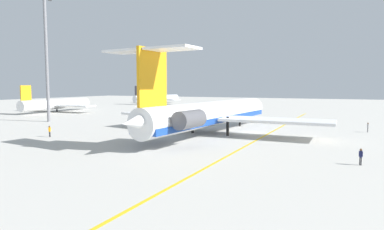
{
  "coord_description": "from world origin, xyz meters",
  "views": [
    {
      "loc": [
        -55.84,
        -15.06,
        8.13
      ],
      "look_at": [
        -3.36,
        9.65,
        3.02
      ],
      "focal_mm": 30.96,
      "sensor_mm": 36.0,
      "label": 1
    }
  ],
  "objects_px": {
    "ground_crew_portside": "(361,155)",
    "airliner_mid_right": "(59,104)",
    "safety_cone_nose": "(199,117)",
    "light_mast": "(46,54)",
    "ground_crew_near_nose": "(368,126)",
    "main_jetliner": "(210,114)",
    "ground_crew_near_tail": "(153,115)",
    "ground_crew_starboard": "(50,130)",
    "airliner_far_right": "(158,98)"
  },
  "relations": [
    {
      "from": "ground_crew_portside",
      "to": "airliner_mid_right",
      "type": "bearing_deg",
      "value": 102.19
    },
    {
      "from": "ground_crew_portside",
      "to": "safety_cone_nose",
      "type": "height_order",
      "value": "ground_crew_portside"
    },
    {
      "from": "ground_crew_portside",
      "to": "light_mast",
      "type": "xyz_separation_m",
      "value": [
        16.46,
        63.09,
        14.21
      ]
    },
    {
      "from": "ground_crew_near_nose",
      "to": "main_jetliner",
      "type": "bearing_deg",
      "value": -140.43
    },
    {
      "from": "main_jetliner",
      "to": "ground_crew_near_tail",
      "type": "bearing_deg",
      "value": 58.24
    },
    {
      "from": "ground_crew_starboard",
      "to": "ground_crew_near_nose",
      "type": "bearing_deg",
      "value": 29.23
    },
    {
      "from": "main_jetliner",
      "to": "airliner_mid_right",
      "type": "distance_m",
      "value": 66.9
    },
    {
      "from": "main_jetliner",
      "to": "airliner_mid_right",
      "type": "xyz_separation_m",
      "value": [
        25.31,
        61.92,
        -1.07
      ]
    },
    {
      "from": "main_jetliner",
      "to": "ground_crew_near_tail",
      "type": "relative_size",
      "value": 25.61
    },
    {
      "from": "airliner_mid_right",
      "to": "ground_crew_portside",
      "type": "height_order",
      "value": "airliner_mid_right"
    },
    {
      "from": "main_jetliner",
      "to": "light_mast",
      "type": "xyz_separation_m",
      "value": [
        2.83,
        40.82,
        11.81
      ]
    },
    {
      "from": "ground_crew_starboard",
      "to": "light_mast",
      "type": "bearing_deg",
      "value": 137.2
    },
    {
      "from": "ground_crew_near_nose",
      "to": "ground_crew_starboard",
      "type": "height_order",
      "value": "ground_crew_starboard"
    },
    {
      "from": "ground_crew_near_nose",
      "to": "ground_crew_near_tail",
      "type": "height_order",
      "value": "ground_crew_near_tail"
    },
    {
      "from": "ground_crew_portside",
      "to": "ground_crew_starboard",
      "type": "bearing_deg",
      "value": 126.99
    },
    {
      "from": "airliner_mid_right",
      "to": "airliner_far_right",
      "type": "relative_size",
      "value": 1.03
    },
    {
      "from": "main_jetliner",
      "to": "airliner_mid_right",
      "type": "relative_size",
      "value": 1.6
    },
    {
      "from": "ground_crew_portside",
      "to": "safety_cone_nose",
      "type": "distance_m",
      "value": 51.81
    },
    {
      "from": "airliner_mid_right",
      "to": "light_mast",
      "type": "relative_size",
      "value": 0.98
    },
    {
      "from": "airliner_far_right",
      "to": "ground_crew_portside",
      "type": "height_order",
      "value": "airliner_far_right"
    },
    {
      "from": "airliner_mid_right",
      "to": "light_mast",
      "type": "distance_m",
      "value": 33.41
    },
    {
      "from": "airliner_far_right",
      "to": "ground_crew_near_nose",
      "type": "xyz_separation_m",
      "value": [
        -67.46,
        -83.49,
        -1.32
      ]
    },
    {
      "from": "safety_cone_nose",
      "to": "light_mast",
      "type": "relative_size",
      "value": 0.02
    },
    {
      "from": "safety_cone_nose",
      "to": "ground_crew_near_tail",
      "type": "bearing_deg",
      "value": 134.22
    },
    {
      "from": "main_jetliner",
      "to": "light_mast",
      "type": "bearing_deg",
      "value": 91.57
    },
    {
      "from": "main_jetliner",
      "to": "safety_cone_nose",
      "type": "relative_size",
      "value": 80.3
    },
    {
      "from": "main_jetliner",
      "to": "airliner_far_right",
      "type": "bearing_deg",
      "value": 41.55
    },
    {
      "from": "main_jetliner",
      "to": "safety_cone_nose",
      "type": "distance_m",
      "value": 27.81
    },
    {
      "from": "airliner_mid_right",
      "to": "light_mast",
      "type": "xyz_separation_m",
      "value": [
        -22.48,
        -21.09,
        12.88
      ]
    },
    {
      "from": "light_mast",
      "to": "safety_cone_nose",
      "type": "bearing_deg",
      "value": -52.3
    },
    {
      "from": "ground_crew_near_tail",
      "to": "light_mast",
      "type": "bearing_deg",
      "value": 102.24
    },
    {
      "from": "ground_crew_near_tail",
      "to": "safety_cone_nose",
      "type": "relative_size",
      "value": 3.14
    },
    {
      "from": "safety_cone_nose",
      "to": "airliner_mid_right",
      "type": "bearing_deg",
      "value": 89.01
    },
    {
      "from": "airliner_far_right",
      "to": "ground_crew_near_tail",
      "type": "bearing_deg",
      "value": -133.21
    },
    {
      "from": "safety_cone_nose",
      "to": "ground_crew_portside",
      "type": "bearing_deg",
      "value": -137.34
    },
    {
      "from": "main_jetliner",
      "to": "ground_crew_portside",
      "type": "bearing_deg",
      "value": -115.96
    },
    {
      "from": "ground_crew_near_nose",
      "to": "light_mast",
      "type": "distance_m",
      "value": 67.54
    },
    {
      "from": "light_mast",
      "to": "main_jetliner",
      "type": "bearing_deg",
      "value": -93.96
    },
    {
      "from": "ground_crew_near_tail",
      "to": "ground_crew_starboard",
      "type": "height_order",
      "value": "ground_crew_starboard"
    },
    {
      "from": "ground_crew_near_tail",
      "to": "ground_crew_portside",
      "type": "xyz_separation_m",
      "value": [
        -29.86,
        -43.57,
        0.01
      ]
    },
    {
      "from": "ground_crew_near_nose",
      "to": "ground_crew_starboard",
      "type": "relative_size",
      "value": 0.93
    },
    {
      "from": "main_jetliner",
      "to": "ground_crew_starboard",
      "type": "xyz_separation_m",
      "value": [
        -13.62,
        22.01,
        -2.36
      ]
    },
    {
      "from": "airliner_mid_right",
      "to": "safety_cone_nose",
      "type": "xyz_separation_m",
      "value": [
        -0.85,
        -49.08,
        -2.16
      ]
    },
    {
      "from": "ground_crew_starboard",
      "to": "main_jetliner",
      "type": "bearing_deg",
      "value": 30.1
    },
    {
      "from": "ground_crew_starboard",
      "to": "safety_cone_nose",
      "type": "relative_size",
      "value": 3.3
    },
    {
      "from": "ground_crew_near_nose",
      "to": "ground_crew_portside",
      "type": "relative_size",
      "value": 0.97
    },
    {
      "from": "safety_cone_nose",
      "to": "light_mast",
      "type": "xyz_separation_m",
      "value": [
        -21.63,
        27.99,
        15.04
      ]
    },
    {
      "from": "safety_cone_nose",
      "to": "light_mast",
      "type": "height_order",
      "value": "light_mast"
    },
    {
      "from": "ground_crew_near_nose",
      "to": "light_mast",
      "type": "xyz_separation_m",
      "value": [
        -11.21,
        65.06,
        14.24
      ]
    },
    {
      "from": "light_mast",
      "to": "ground_crew_near_tail",
      "type": "bearing_deg",
      "value": -55.55
    }
  ]
}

